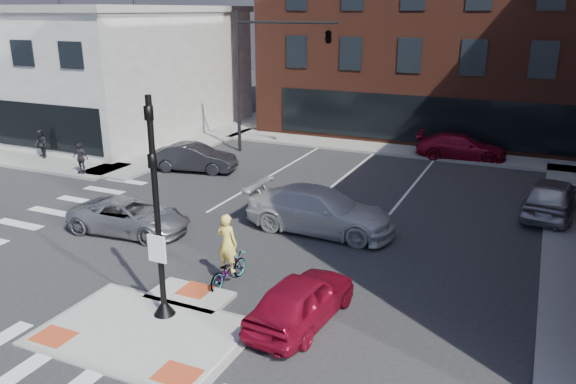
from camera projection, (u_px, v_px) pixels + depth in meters
The scene contains 19 objects.
ground at pixel (156, 325), 15.06m from camera, with size 120.00×120.00×0.00m, color #28282B.
refuge_island at pixel (150, 328), 14.82m from camera, with size 5.40×4.65×0.13m.
sidewalk_nw at pixel (88, 144), 34.88m from camera, with size 23.50×20.50×0.15m.
sidewalk_n at pixel (430, 153), 32.87m from camera, with size 26.00×3.00×0.15m, color gray.
building_nw at pixel (73, 66), 39.72m from camera, with size 20.40×16.40×14.40m.
building_n at pixel (467, 13), 39.12m from camera, with size 24.40×18.40×15.50m.
building_far_left at pixel (423, 40), 60.06m from camera, with size 10.00×12.00×10.00m, color slate.
building_far_right at pixel (557, 31), 56.33m from camera, with size 12.00×12.00×12.00m, color brown.
signal_pole at pixel (159, 238), 14.67m from camera, with size 0.60×0.60×5.98m.
mast_arm_signal at pixel (303, 46), 30.07m from camera, with size 6.10×2.24×8.00m.
silver_suv at pixel (130, 216), 21.14m from camera, with size 2.13×4.61×1.28m, color #9D9EA4.
red_sedan at pixel (302, 299), 14.98m from camera, with size 1.63×4.05×1.38m, color maroon.
white_pickup at pixel (320, 210), 21.21m from camera, with size 2.32×5.71×1.66m, color silver.
bg_car_dark at pixel (194, 158), 29.19m from camera, with size 1.51×4.34×1.43m, color #232328.
bg_car_silver at pixel (552, 197), 22.81m from camera, with size 1.90×4.72×1.61m, color #A8AAAF.
bg_car_red at pixel (461, 147), 31.54m from camera, with size 1.99×4.90×1.42m, color maroon.
cyclist at pixel (228, 261), 17.06m from camera, with size 0.77×1.87×2.29m.
pedestrian_a at pixel (41, 144), 31.16m from camera, with size 0.77×0.60×1.58m, color black.
pedestrian_b at pixel (80, 158), 28.23m from camera, with size 0.91×0.38×1.56m, color #302A34.
Camera 1 is at (8.72, -10.54, 8.05)m, focal length 35.00 mm.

